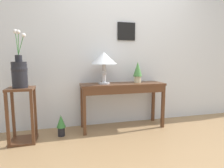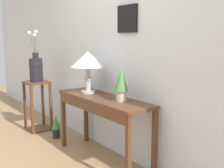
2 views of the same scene
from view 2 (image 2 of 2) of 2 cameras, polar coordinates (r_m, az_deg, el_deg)
The scene contains 7 objects.
back_wall_with_art at distance 3.12m, azimuth 3.54°, elevation 9.84°, with size 9.00×0.13×2.80m.
console_table at distance 3.10m, azimuth -2.20°, elevation -4.54°, with size 1.33×0.40×0.73m.
table_lamp at distance 3.28m, azimuth -4.93°, elevation 4.68°, with size 0.40×0.40×0.49m.
potted_plant_on_console at distance 2.86m, azimuth 1.90°, elevation 0.18°, with size 0.15×0.15×0.34m.
pedestal_stand_left at distance 4.35m, azimuth -14.84°, elevation -4.29°, with size 0.33×0.33×0.74m.
flower_vase_tall at distance 4.25m, azimuth -15.17°, elevation 3.40°, with size 0.21×0.22×0.75m.
potted_plant_floor at distance 3.98m, azimuth -11.27°, elevation -8.30°, with size 0.13×0.13×0.32m.
Camera 2 is at (2.38, -0.58, 1.37)m, focal length 45.07 mm.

